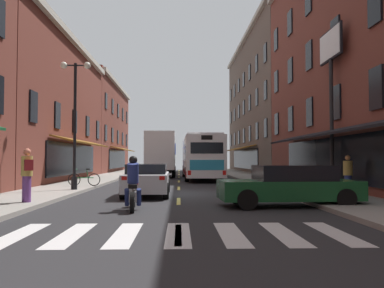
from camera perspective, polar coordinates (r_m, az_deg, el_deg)
ground_plane at (r=18.47m, az=-1.90°, el=-7.15°), size 34.80×80.00×0.10m
lane_centre_dashes at (r=18.22m, az=-1.90°, el=-7.05°), size 0.14×73.90×0.01m
crosswalk_near at (r=8.54m, az=-1.98°, el=-12.66°), size 7.10×2.80×0.01m
sidewalk_left at (r=19.38m, az=-19.74°, el=-6.44°), size 3.00×80.00×0.14m
sidewalk_right at (r=19.37m, az=15.95°, el=-6.48°), size 3.00×80.00×0.14m
billboard_sign at (r=19.94m, az=19.16°, el=9.97°), size 0.40×2.53×7.45m
transit_bus at (r=30.96m, az=1.25°, el=-1.86°), size 2.75×11.74×3.27m
box_truck at (r=35.07m, az=-4.39°, el=-1.47°), size 2.51×7.94×3.78m
sedan_near at (r=17.32m, az=-6.36°, el=-4.98°), size 1.92×4.77×1.35m
sedan_mid at (r=13.66m, az=13.72°, el=-5.74°), size 4.60×2.12×1.35m
motorcycle_rider at (r=12.49m, az=-8.39°, el=-6.04°), size 0.63×2.07×1.66m
bicycle_near at (r=22.05m, az=-15.09°, el=-4.83°), size 1.71×0.48×0.91m
pedestrian_near at (r=14.33m, az=-22.42°, el=-3.90°), size 0.46×0.52×1.77m
pedestrian_mid at (r=17.42m, az=21.31°, el=-4.04°), size 0.36×0.36×1.58m
street_lamp_twin at (r=19.61m, az=-16.33°, el=3.44°), size 1.42×0.32×6.00m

